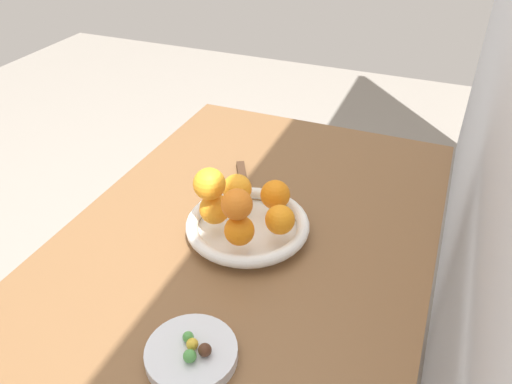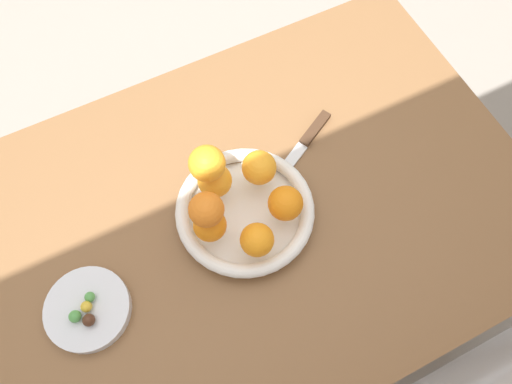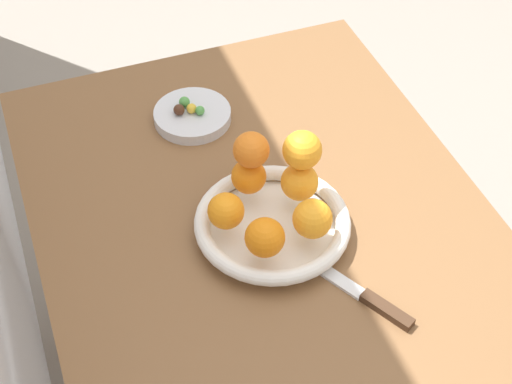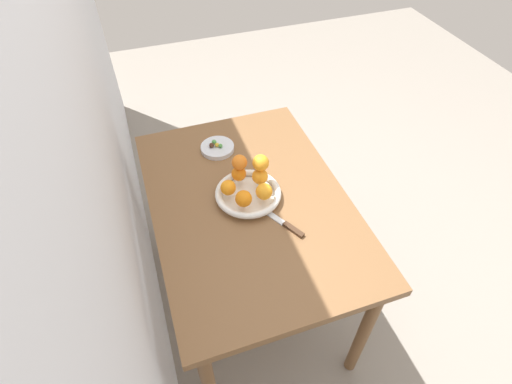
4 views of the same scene
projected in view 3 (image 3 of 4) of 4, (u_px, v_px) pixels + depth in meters
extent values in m
cube|color=brown|center=(275.00, 246.00, 1.31)|extent=(1.10, 0.76, 0.04)
cylinder|color=brown|center=(320.00, 168.00, 1.98)|extent=(0.05, 0.05, 0.70)
cylinder|color=brown|center=(68.00, 234.00, 1.82)|extent=(0.05, 0.05, 0.70)
cylinder|color=white|center=(270.00, 231.00, 1.30)|extent=(0.22, 0.22, 0.01)
torus|color=white|center=(270.00, 223.00, 1.29)|extent=(0.26, 0.26, 0.03)
cylinder|color=silver|center=(192.00, 116.00, 1.50)|extent=(0.15, 0.15, 0.02)
sphere|color=orange|center=(313.00, 219.00, 1.24)|extent=(0.06, 0.06, 0.06)
sphere|color=orange|center=(300.00, 182.00, 1.29)|extent=(0.06, 0.06, 0.06)
sphere|color=orange|center=(249.00, 176.00, 1.31)|extent=(0.06, 0.06, 0.06)
sphere|color=orange|center=(226.00, 211.00, 1.25)|extent=(0.06, 0.06, 0.06)
sphere|color=orange|center=(265.00, 237.00, 1.21)|extent=(0.06, 0.06, 0.06)
sphere|color=orange|center=(302.00, 150.00, 1.25)|extent=(0.06, 0.06, 0.06)
sphere|color=orange|center=(251.00, 150.00, 1.26)|extent=(0.06, 0.06, 0.06)
sphere|color=#4C9947|center=(200.00, 111.00, 1.48)|extent=(0.02, 0.02, 0.02)
sphere|color=#472819|center=(179.00, 110.00, 1.48)|extent=(0.02, 0.02, 0.02)
sphere|color=#4C9947|center=(184.00, 102.00, 1.50)|extent=(0.02, 0.02, 0.02)
sphere|color=gold|center=(192.00, 108.00, 1.49)|extent=(0.02, 0.02, 0.02)
cube|color=#3F2819|center=(387.00, 310.00, 1.19)|extent=(0.09, 0.06, 0.01)
cube|color=silver|center=(320.00, 267.00, 1.26)|extent=(0.16, 0.10, 0.01)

